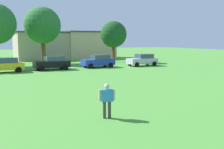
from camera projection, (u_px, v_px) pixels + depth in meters
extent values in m
plane|color=#4C9338|center=(2.00, 81.00, 25.06)|extent=(160.00, 160.00, 0.00)
cylinder|color=#3F3833|center=(104.00, 110.00, 13.06)|extent=(0.15, 0.15, 0.82)
cylinder|color=#3F3833|center=(109.00, 110.00, 13.11)|extent=(0.15, 0.15, 0.82)
cube|color=#337FCC|center=(107.00, 95.00, 12.99)|extent=(0.61, 0.45, 0.58)
cylinder|color=beige|center=(100.00, 95.00, 12.93)|extent=(0.12, 0.12, 0.54)
cylinder|color=beige|center=(114.00, 95.00, 13.06)|extent=(0.12, 0.12, 0.54)
sphere|color=beige|center=(107.00, 86.00, 12.94)|extent=(0.25, 0.25, 0.25)
cube|color=yellow|center=(4.00, 66.00, 31.09)|extent=(4.30, 1.80, 0.76)
cube|color=#334756|center=(7.00, 60.00, 31.16)|extent=(2.24, 1.58, 0.60)
cylinder|color=black|center=(19.00, 70.00, 31.03)|extent=(0.64, 0.22, 0.64)
cylinder|color=black|center=(16.00, 68.00, 32.60)|extent=(0.64, 0.22, 0.64)
cube|color=black|center=(52.00, 64.00, 33.76)|extent=(4.30, 1.80, 0.76)
cube|color=#334756|center=(54.00, 59.00, 33.84)|extent=(2.24, 1.58, 0.60)
cylinder|color=black|center=(42.00, 68.00, 32.35)|extent=(0.64, 0.22, 0.64)
cylinder|color=black|center=(38.00, 67.00, 33.92)|extent=(0.64, 0.22, 0.64)
cylinder|color=black|center=(66.00, 67.00, 33.70)|extent=(0.64, 0.22, 0.64)
cylinder|color=black|center=(61.00, 66.00, 35.28)|extent=(0.64, 0.22, 0.64)
cube|color=#1E38AD|center=(98.00, 62.00, 36.68)|extent=(4.30, 1.80, 0.76)
cube|color=#334756|center=(100.00, 57.00, 36.76)|extent=(2.24, 1.58, 0.60)
cylinder|color=black|center=(91.00, 66.00, 35.26)|extent=(0.64, 0.22, 0.64)
cylinder|color=black|center=(85.00, 65.00, 36.84)|extent=(0.64, 0.22, 0.64)
cylinder|color=black|center=(111.00, 65.00, 36.62)|extent=(0.64, 0.22, 0.64)
cylinder|color=black|center=(105.00, 64.00, 38.20)|extent=(0.64, 0.22, 0.64)
cube|color=silver|center=(142.00, 61.00, 38.80)|extent=(4.30, 1.80, 0.76)
cube|color=#334756|center=(144.00, 56.00, 38.87)|extent=(2.24, 1.58, 0.60)
cylinder|color=black|center=(137.00, 65.00, 37.38)|extent=(0.64, 0.22, 0.64)
cylinder|color=black|center=(130.00, 64.00, 38.95)|extent=(0.64, 0.22, 0.64)
cylinder|color=black|center=(154.00, 64.00, 38.73)|extent=(0.64, 0.22, 0.64)
cylinder|color=black|center=(147.00, 63.00, 40.31)|extent=(0.64, 0.22, 0.64)
cylinder|color=brown|center=(43.00, 52.00, 42.22)|extent=(0.65, 0.65, 3.51)
sphere|color=#286B2D|center=(42.00, 25.00, 41.70)|extent=(5.54, 5.54, 5.54)
cylinder|color=brown|center=(113.00, 54.00, 45.25)|extent=(0.50, 0.50, 2.72)
sphere|color=#194C1E|center=(114.00, 34.00, 44.85)|extent=(4.29, 4.29, 4.29)
cube|color=beige|center=(88.00, 45.00, 54.99)|extent=(9.53, 6.66, 5.06)
cube|color=#4C4742|center=(88.00, 32.00, 54.65)|extent=(9.91, 6.93, 0.24)
cube|color=tan|center=(42.00, 46.00, 50.78)|extent=(9.63, 6.03, 4.89)
cube|color=#4C4742|center=(42.00, 32.00, 50.45)|extent=(10.01, 6.27, 0.24)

